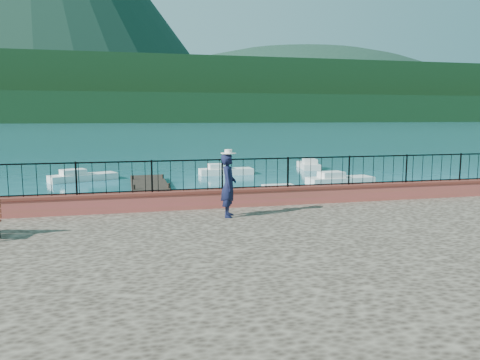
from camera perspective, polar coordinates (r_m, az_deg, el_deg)
name	(u,v)px	position (r m, az deg, el deg)	size (l,w,h in m)	color
ground	(264,282)	(11.93, 3.00, -12.28)	(2000.00, 2000.00, 0.00)	#19596B
parapet	(231,198)	(15.02, -1.04, -2.19)	(28.00, 0.46, 0.58)	#B14043
railing	(231,174)	(14.90, -1.05, 0.71)	(27.00, 0.05, 0.95)	black
dock	(154,198)	(23.10, -10.48, -2.16)	(2.00, 16.00, 0.30)	#2D231C
far_forest	(129,108)	(310.78, -13.37, 8.50)	(900.00, 60.00, 18.00)	black
foothills	(128,92)	(371.17, -13.53, 10.35)	(900.00, 120.00, 44.00)	black
companion_hill	(302,119)	(612.85, 7.61, 7.35)	(448.00, 384.00, 180.00)	#142D23
person	(229,185)	(13.45, -1.41, -0.66)	(0.67, 0.44, 1.83)	black
hat	(228,152)	(13.34, -1.42, 3.49)	(0.44, 0.44, 0.12)	white
boat_0	(70,208)	(20.08, -20.00, -3.28)	(3.79, 1.30, 0.80)	silver
boat_1	(292,192)	(22.98, 6.33, -1.50)	(4.32, 1.30, 0.80)	silver
boat_2	(340,177)	(28.99, 12.13, 0.30)	(4.09, 1.30, 0.80)	silver
boat_3	(83,174)	(31.43, -18.58, 0.64)	(4.16, 1.30, 0.80)	silver
boat_4	(226,169)	(32.99, -1.72, 1.37)	(3.74, 1.30, 0.80)	white
boat_5	(309,163)	(37.32, 8.35, 2.04)	(3.49, 1.30, 0.80)	silver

